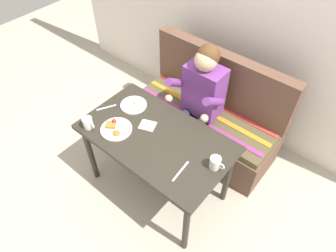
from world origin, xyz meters
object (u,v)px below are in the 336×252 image
object	(u,v)px
plate_eggs	(134,105)
napkin	(148,125)
plate_breakfast	(116,129)
coffee_mug	(88,123)
couch	(207,118)
person	(199,96)
table	(156,143)
coffee_mug_second	(215,163)
knife	(181,171)
fork	(106,108)

from	to	relation	value
plate_eggs	napkin	world-z (taller)	plate_eggs
plate_breakfast	coffee_mug	bearing A→B (deg)	-147.65
couch	coffee_mug	bearing A→B (deg)	-114.52
person	napkin	world-z (taller)	person
coffee_mug	table	bearing A→B (deg)	29.70
person	napkin	bearing A→B (deg)	-101.62
table	coffee_mug_second	distance (m)	0.53
table	knife	bearing A→B (deg)	-21.13
coffee_mug_second	knife	xyz separation A→B (m)	(-0.16, -0.19, -0.05)
plate_breakfast	couch	bearing A→B (deg)	72.63
person	coffee_mug	bearing A→B (deg)	-118.24
plate_eggs	coffee_mug	size ratio (longest dim) A/B	1.91
person	coffee_mug_second	distance (m)	0.76
couch	napkin	bearing A→B (deg)	-99.65
plate_eggs	fork	xyz separation A→B (m)	(-0.16, -0.17, -0.01)
coffee_mug	knife	size ratio (longest dim) A/B	0.59
napkin	plate_breakfast	bearing A→B (deg)	-130.27
person	fork	world-z (taller)	person
plate_breakfast	plate_eggs	world-z (taller)	plate_breakfast
table	person	world-z (taller)	person
fork	coffee_mug_second	bearing A→B (deg)	32.25
table	plate_breakfast	world-z (taller)	plate_breakfast
couch	plate_eggs	distance (m)	0.84
coffee_mug	fork	size ratio (longest dim) A/B	0.69
person	napkin	distance (m)	0.56
person	coffee_mug	world-z (taller)	person
table	knife	size ratio (longest dim) A/B	6.00
knife	plate_breakfast	bearing A→B (deg)	176.56
coffee_mug	plate_breakfast	bearing A→B (deg)	32.35
couch	napkin	xyz separation A→B (m)	(-0.12, -0.72, 0.40)
table	plate_eggs	xyz separation A→B (m)	(-0.37, 0.14, 0.09)
coffee_mug_second	knife	world-z (taller)	coffee_mug_second
coffee_mug	knife	distance (m)	0.84
table	plate_breakfast	xyz separation A→B (m)	(-0.29, -0.15, 0.09)
person	napkin	xyz separation A→B (m)	(-0.11, -0.55, -0.01)
plate_breakfast	coffee_mug	distance (m)	0.22
coffee_mug	fork	world-z (taller)	coffee_mug
coffee_mug	coffee_mug_second	distance (m)	1.04
couch	coffee_mug	world-z (taller)	couch
coffee_mug_second	knife	bearing A→B (deg)	-131.35
couch	coffee_mug_second	distance (m)	0.99
couch	coffee_mug	distance (m)	1.22
plate_breakfast	table	bearing A→B (deg)	27.92
coffee_mug	knife	xyz separation A→B (m)	(0.82, 0.13, -0.05)
fork	knife	world-z (taller)	same
table	coffee_mug	xyz separation A→B (m)	(-0.47, -0.27, 0.13)
plate_breakfast	napkin	size ratio (longest dim) A/B	2.00
napkin	knife	world-z (taller)	napkin
napkin	fork	bearing A→B (deg)	-170.26
plate_breakfast	knife	size ratio (longest dim) A/B	1.25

